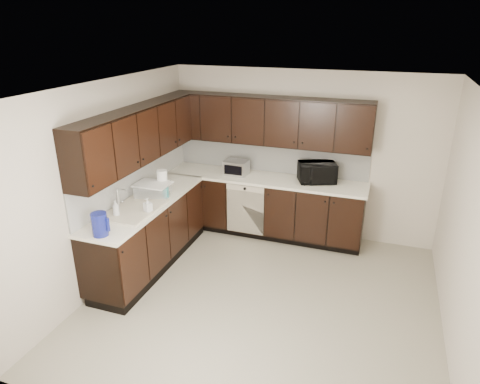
% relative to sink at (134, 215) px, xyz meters
% --- Properties ---
extents(floor, '(4.00, 4.00, 0.00)m').
position_rel_sink_xyz_m(floor, '(1.68, 0.01, -0.88)').
color(floor, '#A19B85').
rests_on(floor, ground).
extents(ceiling, '(4.00, 4.00, 0.00)m').
position_rel_sink_xyz_m(ceiling, '(1.68, 0.01, 1.62)').
color(ceiling, white).
rests_on(ceiling, wall_back).
extents(wall_back, '(4.00, 0.02, 2.50)m').
position_rel_sink_xyz_m(wall_back, '(1.68, 2.01, 0.37)').
color(wall_back, beige).
rests_on(wall_back, floor).
extents(wall_left, '(0.02, 4.00, 2.50)m').
position_rel_sink_xyz_m(wall_left, '(-0.32, 0.01, 0.37)').
color(wall_left, beige).
rests_on(wall_left, floor).
extents(wall_right, '(0.02, 4.00, 2.50)m').
position_rel_sink_xyz_m(wall_right, '(3.68, 0.01, 0.37)').
color(wall_right, beige).
rests_on(wall_right, floor).
extents(wall_front, '(4.00, 0.02, 2.50)m').
position_rel_sink_xyz_m(wall_front, '(1.68, -1.99, 0.37)').
color(wall_front, beige).
rests_on(wall_front, floor).
extents(lower_cabinets, '(3.00, 2.80, 0.90)m').
position_rel_sink_xyz_m(lower_cabinets, '(0.67, 1.12, -0.47)').
color(lower_cabinets, black).
rests_on(lower_cabinets, floor).
extents(countertop, '(3.03, 2.83, 0.04)m').
position_rel_sink_xyz_m(countertop, '(0.67, 1.12, 0.04)').
color(countertop, white).
rests_on(countertop, lower_cabinets).
extents(backsplash, '(3.00, 2.80, 0.48)m').
position_rel_sink_xyz_m(backsplash, '(0.46, 1.33, 0.30)').
color(backsplash, white).
rests_on(backsplash, countertop).
extents(upper_cabinets, '(3.00, 2.80, 0.70)m').
position_rel_sink_xyz_m(upper_cabinets, '(0.58, 1.22, 0.89)').
color(upper_cabinets, black).
rests_on(upper_cabinets, wall_back).
extents(dishwasher, '(0.58, 0.04, 0.78)m').
position_rel_sink_xyz_m(dishwasher, '(0.98, 1.42, -0.33)').
color(dishwasher, beige).
rests_on(dishwasher, lower_cabinets).
extents(sink, '(0.54, 0.82, 0.42)m').
position_rel_sink_xyz_m(sink, '(0.00, 0.00, 0.00)').
color(sink, beige).
rests_on(sink, countertop).
extents(microwave, '(0.62, 0.53, 0.29)m').
position_rel_sink_xyz_m(microwave, '(1.96, 1.77, 0.20)').
color(microwave, black).
rests_on(microwave, countertop).
extents(soap_bottle_a, '(0.11, 0.11, 0.19)m').
position_rel_sink_xyz_m(soap_bottle_a, '(0.20, 0.01, 0.15)').
color(soap_bottle_a, gray).
rests_on(soap_bottle_a, countertop).
extents(soap_bottle_b, '(0.08, 0.08, 0.21)m').
position_rel_sink_xyz_m(soap_bottle_b, '(-0.10, -0.21, 0.16)').
color(soap_bottle_b, gray).
rests_on(soap_bottle_b, countertop).
extents(toaster_oven, '(0.36, 0.28, 0.22)m').
position_rel_sink_xyz_m(toaster_oven, '(0.74, 1.69, 0.17)').
color(toaster_oven, silver).
rests_on(toaster_oven, countertop).
extents(storage_bin, '(0.51, 0.44, 0.17)m').
position_rel_sink_xyz_m(storage_bin, '(-0.01, 0.50, 0.14)').
color(storage_bin, white).
rests_on(storage_bin, countertop).
extents(blue_pitcher, '(0.23, 0.23, 0.26)m').
position_rel_sink_xyz_m(blue_pitcher, '(0.02, -0.69, 0.19)').
color(blue_pitcher, navy).
rests_on(blue_pitcher, countertop).
extents(teal_tumbler, '(0.09, 0.09, 0.18)m').
position_rel_sink_xyz_m(teal_tumbler, '(0.17, 0.53, 0.15)').
color(teal_tumbler, '#0E939B').
rests_on(teal_tumbler, countertop).
extents(paper_towel_roll, '(0.18, 0.18, 0.31)m').
position_rel_sink_xyz_m(paper_towel_roll, '(0.04, 0.67, 0.22)').
color(paper_towel_roll, white).
rests_on(paper_towel_roll, countertop).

